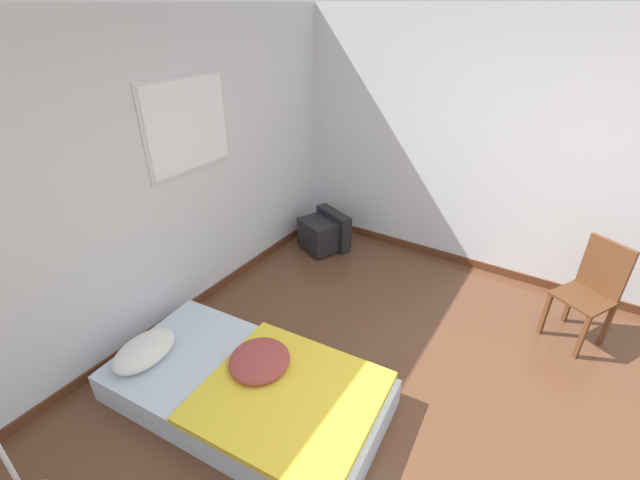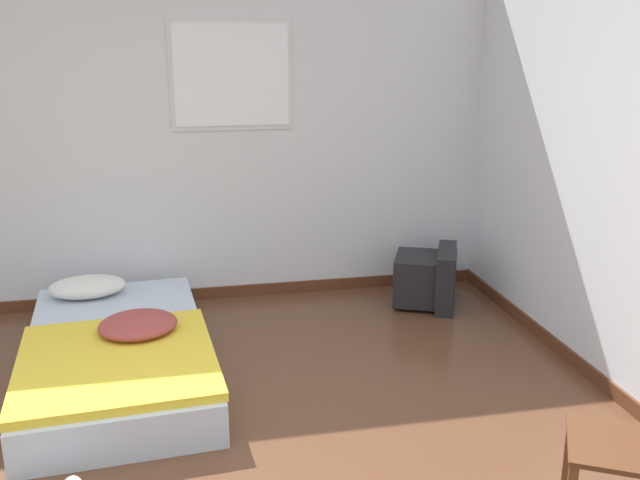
% 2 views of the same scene
% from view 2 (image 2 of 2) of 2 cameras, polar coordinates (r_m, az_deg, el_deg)
% --- Properties ---
extents(wall_back, '(7.34, 0.08, 2.60)m').
position_cam_2_polar(wall_back, '(5.38, -12.64, 8.27)').
color(wall_back, silver).
rests_on(wall_back, ground_plane).
extents(mattress_bed, '(1.19, 2.08, 0.38)m').
position_cam_2_polar(mattress_bed, '(4.52, -15.91, -8.58)').
color(mattress_bed, silver).
rests_on(mattress_bed, ground_plane).
extents(crt_tv, '(0.60, 0.62, 0.44)m').
position_cam_2_polar(crt_tv, '(5.48, 8.64, -3.01)').
color(crt_tv, black).
rests_on(crt_tv, ground_plane).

